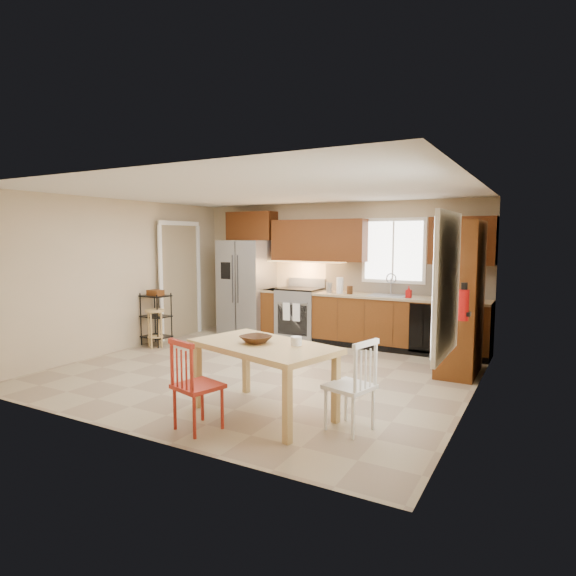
{
  "coord_description": "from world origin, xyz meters",
  "views": [
    {
      "loc": [
        3.51,
        -5.64,
        1.88
      ],
      "look_at": [
        0.18,
        0.4,
        1.15
      ],
      "focal_mm": 30.0,
      "sensor_mm": 36.0,
      "label": 1
    }
  ],
  "objects_px": {
    "chair_white": "(350,385)",
    "pantry": "(461,298)",
    "fire_extinguisher": "(464,305)",
    "bar_stool": "(155,329)",
    "soap_bottle": "(409,292)",
    "table_bowl": "(256,343)",
    "refrigerator": "(247,287)",
    "range_stove": "(300,314)",
    "dining_table": "(264,380)",
    "utility_cart": "(156,319)",
    "table_jar": "(296,343)",
    "chair_red": "(198,384)"
  },
  "relations": [
    {
      "from": "refrigerator",
      "to": "table_jar",
      "type": "bearing_deg",
      "value": -49.71
    },
    {
      "from": "soap_bottle",
      "to": "chair_red",
      "type": "bearing_deg",
      "value": -102.72
    },
    {
      "from": "chair_red",
      "to": "utility_cart",
      "type": "xyz_separation_m",
      "value": [
        -3.04,
        2.56,
        0.01
      ]
    },
    {
      "from": "dining_table",
      "to": "chair_red",
      "type": "bearing_deg",
      "value": -103.21
    },
    {
      "from": "chair_white",
      "to": "utility_cart",
      "type": "distance_m",
      "value": 4.72
    },
    {
      "from": "dining_table",
      "to": "table_jar",
      "type": "height_order",
      "value": "table_jar"
    },
    {
      "from": "soap_bottle",
      "to": "pantry",
      "type": "bearing_deg",
      "value": -43.45
    },
    {
      "from": "soap_bottle",
      "to": "chair_red",
      "type": "distance_m",
      "value": 4.31
    },
    {
      "from": "pantry",
      "to": "utility_cart",
      "type": "bearing_deg",
      "value": -171.82
    },
    {
      "from": "table_bowl",
      "to": "table_jar",
      "type": "xyz_separation_m",
      "value": [
        0.43,
        0.1,
        0.03
      ]
    },
    {
      "from": "fire_extinguisher",
      "to": "utility_cart",
      "type": "relative_size",
      "value": 0.39
    },
    {
      "from": "soap_bottle",
      "to": "utility_cart",
      "type": "bearing_deg",
      "value": -157.99
    },
    {
      "from": "soap_bottle",
      "to": "fire_extinguisher",
      "type": "bearing_deg",
      "value": -59.47
    },
    {
      "from": "fire_extinguisher",
      "to": "table_bowl",
      "type": "height_order",
      "value": "fire_extinguisher"
    },
    {
      "from": "chair_red",
      "to": "table_jar",
      "type": "height_order",
      "value": "chair_red"
    },
    {
      "from": "bar_stool",
      "to": "chair_white",
      "type": "bearing_deg",
      "value": -40.84
    },
    {
      "from": "soap_bottle",
      "to": "pantry",
      "type": "height_order",
      "value": "pantry"
    },
    {
      "from": "range_stove",
      "to": "table_bowl",
      "type": "distance_m",
      "value": 3.86
    },
    {
      "from": "fire_extinguisher",
      "to": "chair_red",
      "type": "bearing_deg",
      "value": -133.27
    },
    {
      "from": "utility_cart",
      "to": "range_stove",
      "type": "bearing_deg",
      "value": 45.05
    },
    {
      "from": "refrigerator",
      "to": "range_stove",
      "type": "xyz_separation_m",
      "value": [
        1.15,
        0.06,
        -0.45
      ]
    },
    {
      "from": "refrigerator",
      "to": "utility_cart",
      "type": "height_order",
      "value": "refrigerator"
    },
    {
      "from": "table_jar",
      "to": "utility_cart",
      "type": "xyz_separation_m",
      "value": [
        -3.73,
        1.82,
        -0.33
      ]
    },
    {
      "from": "refrigerator",
      "to": "utility_cart",
      "type": "xyz_separation_m",
      "value": [
        -0.8,
        -1.63,
        -0.45
      ]
    },
    {
      "from": "fire_extinguisher",
      "to": "bar_stool",
      "type": "bearing_deg",
      "value": 177.83
    },
    {
      "from": "table_bowl",
      "to": "bar_stool",
      "type": "distance_m",
      "value": 3.65
    },
    {
      "from": "refrigerator",
      "to": "pantry",
      "type": "xyz_separation_m",
      "value": [
        4.13,
        -0.93,
        0.14
      ]
    },
    {
      "from": "range_stove",
      "to": "table_jar",
      "type": "bearing_deg",
      "value": -63.18
    },
    {
      "from": "pantry",
      "to": "chair_white",
      "type": "xyz_separation_m",
      "value": [
        -0.59,
        -2.57,
        -0.6
      ]
    },
    {
      "from": "range_stove",
      "to": "chair_red",
      "type": "bearing_deg",
      "value": -75.66
    },
    {
      "from": "refrigerator",
      "to": "chair_red",
      "type": "bearing_deg",
      "value": -61.93
    },
    {
      "from": "soap_bottle",
      "to": "pantry",
      "type": "xyz_separation_m",
      "value": [
        0.95,
        -0.9,
        0.05
      ]
    },
    {
      "from": "chair_white",
      "to": "dining_table",
      "type": "bearing_deg",
      "value": 108.11
    },
    {
      "from": "dining_table",
      "to": "utility_cart",
      "type": "height_order",
      "value": "utility_cart"
    },
    {
      "from": "dining_table",
      "to": "range_stove",
      "type": "bearing_deg",
      "value": 126.83
    },
    {
      "from": "pantry",
      "to": "chair_white",
      "type": "distance_m",
      "value": 2.71
    },
    {
      "from": "chair_white",
      "to": "pantry",
      "type": "bearing_deg",
      "value": 2.14
    },
    {
      "from": "fire_extinguisher",
      "to": "soap_bottle",
      "type": "bearing_deg",
      "value": 120.53
    },
    {
      "from": "chair_white",
      "to": "bar_stool",
      "type": "height_order",
      "value": "chair_white"
    },
    {
      "from": "pantry",
      "to": "bar_stool",
      "type": "relative_size",
      "value": 3.19
    },
    {
      "from": "bar_stool",
      "to": "range_stove",
      "type": "bearing_deg",
      "value": 26.46
    },
    {
      "from": "soap_bottle",
      "to": "chair_red",
      "type": "height_order",
      "value": "soap_bottle"
    },
    {
      "from": "bar_stool",
      "to": "fire_extinguisher",
      "type": "bearing_deg",
      "value": -20.93
    },
    {
      "from": "table_jar",
      "to": "table_bowl",
      "type": "bearing_deg",
      "value": -167.47
    },
    {
      "from": "pantry",
      "to": "chair_red",
      "type": "bearing_deg",
      "value": -120.04
    },
    {
      "from": "table_bowl",
      "to": "utility_cart",
      "type": "xyz_separation_m",
      "value": [
        -3.29,
        1.91,
        -0.3
      ]
    },
    {
      "from": "pantry",
      "to": "bar_stool",
      "type": "xyz_separation_m",
      "value": [
        -4.81,
        -0.86,
        -0.72
      ]
    },
    {
      "from": "range_stove",
      "to": "table_jar",
      "type": "height_order",
      "value": "range_stove"
    },
    {
      "from": "pantry",
      "to": "fire_extinguisher",
      "type": "relative_size",
      "value": 5.83
    },
    {
      "from": "utility_cart",
      "to": "bar_stool",
      "type": "bearing_deg",
      "value": -47.8
    }
  ]
}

